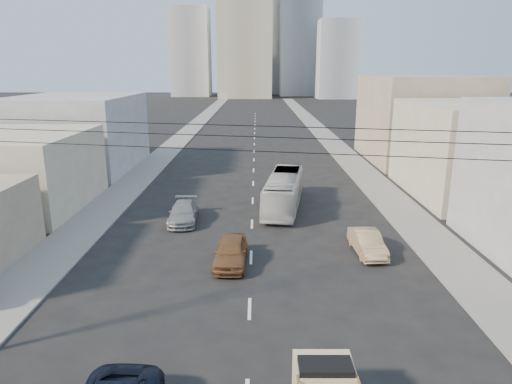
{
  "coord_description": "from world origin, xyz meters",
  "views": [
    {
      "loc": [
        0.32,
        -11.09,
        10.81
      ],
      "look_at": [
        0.29,
        15.91,
        3.5
      ],
      "focal_mm": 32.0,
      "sensor_mm": 36.0,
      "label": 1
    }
  ],
  "objects_px": {
    "sedan_grey": "(183,213)",
    "sedan_brown": "(231,252)",
    "city_bus": "(284,191)",
    "sedan_tan": "(367,243)"
  },
  "relations": [
    {
      "from": "sedan_grey",
      "to": "sedan_brown",
      "type": "bearing_deg",
      "value": -65.45
    },
    {
      "from": "city_bus",
      "to": "sedan_tan",
      "type": "xyz_separation_m",
      "value": [
        4.5,
        -9.43,
        -0.72
      ]
    },
    {
      "from": "sedan_brown",
      "to": "sedan_tan",
      "type": "bearing_deg",
      "value": 12.86
    },
    {
      "from": "sedan_brown",
      "to": "sedan_grey",
      "type": "height_order",
      "value": "sedan_brown"
    },
    {
      "from": "sedan_brown",
      "to": "sedan_tan",
      "type": "xyz_separation_m",
      "value": [
        8.15,
        1.57,
        -0.08
      ]
    },
    {
      "from": "sedan_tan",
      "to": "sedan_brown",
      "type": "bearing_deg",
      "value": -172.34
    },
    {
      "from": "city_bus",
      "to": "sedan_grey",
      "type": "distance_m",
      "value": 8.33
    },
    {
      "from": "city_bus",
      "to": "sedan_brown",
      "type": "height_order",
      "value": "city_bus"
    },
    {
      "from": "sedan_brown",
      "to": "sedan_grey",
      "type": "bearing_deg",
      "value": 119.27
    },
    {
      "from": "city_bus",
      "to": "sedan_grey",
      "type": "height_order",
      "value": "city_bus"
    }
  ]
}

